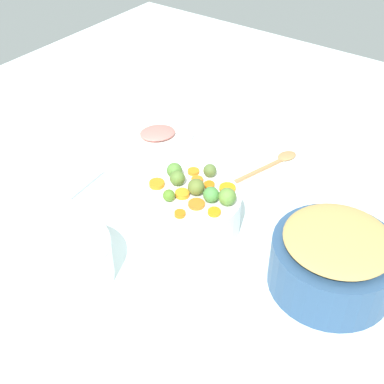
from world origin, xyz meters
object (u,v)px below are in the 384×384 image
(serving_bowl_carrots, at_px, (192,211))
(wooden_spoon, at_px, (272,164))
(ham_plate, at_px, (159,134))
(metal_pot, at_px, (332,265))
(casserole_dish, at_px, (63,261))

(serving_bowl_carrots, height_order, wooden_spoon, serving_bowl_carrots)
(wooden_spoon, height_order, ham_plate, same)
(wooden_spoon, xyz_separation_m, ham_plate, (0.06, -0.37, 0.00))
(metal_pot, distance_m, ham_plate, 0.73)
(metal_pot, bearing_deg, wooden_spoon, -135.10)
(metal_pot, distance_m, casserole_dish, 0.58)
(ham_plate, bearing_deg, wooden_spoon, 99.98)
(metal_pot, height_order, wooden_spoon, metal_pot)
(ham_plate, bearing_deg, metal_pot, 69.48)
(metal_pot, bearing_deg, serving_bowl_carrots, -85.54)
(casserole_dish, bearing_deg, serving_bowl_carrots, 156.70)
(metal_pot, xyz_separation_m, wooden_spoon, (-0.32, -0.32, -0.05))
(serving_bowl_carrots, height_order, ham_plate, serving_bowl_carrots)
(metal_pot, xyz_separation_m, casserole_dish, (0.33, -0.48, -0.01))
(serving_bowl_carrots, distance_m, casserole_dish, 0.33)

